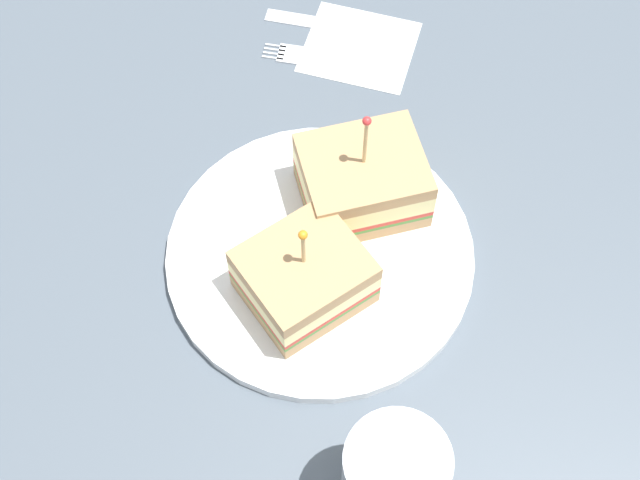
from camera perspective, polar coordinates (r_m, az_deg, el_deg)
name	(u,v)px	position (r cm, az deg, el deg)	size (l,w,h in cm)	color
ground_plane	(320,264)	(76.49, 0.00, -1.50)	(106.08, 106.08, 2.00)	#4C5660
plate	(320,255)	(75.15, 0.00, -0.95)	(24.96, 24.96, 1.05)	white
sandwich_half_front	(363,180)	(75.02, 2.64, 3.68)	(12.49, 12.44, 11.07)	tan
sandwich_half_back	(304,277)	(70.72, -0.98, -2.27)	(10.95, 11.38, 9.33)	tan
napkin	(359,47)	(88.65, 2.44, 11.79)	(10.01, 9.01, 0.15)	white
fork	(315,57)	(87.62, -0.33, 11.19)	(12.44, 5.10, 0.35)	silver
knife	(325,23)	(90.41, 0.33, 13.19)	(13.04, 4.84, 0.35)	silver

